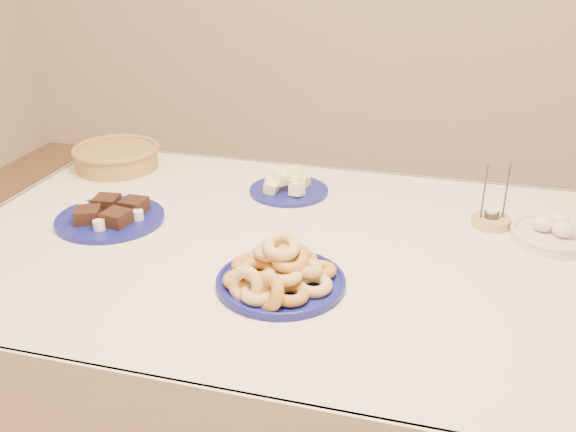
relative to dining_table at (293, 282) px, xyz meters
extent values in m
cylinder|color=brown|center=(-0.70, 0.40, -0.28)|extent=(0.06, 0.06, 0.72)
cylinder|color=brown|center=(0.70, 0.40, -0.28)|extent=(0.06, 0.06, 0.72)
cube|color=white|center=(0.00, 0.00, 0.10)|extent=(1.70, 1.10, 0.02)
cube|color=white|center=(0.00, 0.55, -0.03)|extent=(1.70, 0.01, 0.28)
cube|color=white|center=(-0.85, 0.00, -0.03)|extent=(0.01, 1.10, 0.28)
cylinder|color=navy|center=(0.02, -0.20, 0.11)|extent=(0.37, 0.37, 0.01)
torus|color=navy|center=(0.02, -0.20, 0.12)|extent=(0.38, 0.38, 0.01)
torus|color=tan|center=(0.10, -0.22, 0.13)|extent=(0.11, 0.11, 0.03)
torus|color=#A16924|center=(0.10, -0.15, 0.13)|extent=(0.10, 0.10, 0.04)
torus|color=#A16924|center=(0.05, -0.12, 0.13)|extent=(0.12, 0.12, 0.03)
torus|color=tan|center=(-0.01, -0.13, 0.13)|extent=(0.11, 0.11, 0.04)
torus|color=#A16924|center=(-0.05, -0.17, 0.13)|extent=(0.11, 0.11, 0.03)
torus|color=#A16924|center=(-0.05, -0.24, 0.13)|extent=(0.12, 0.12, 0.03)
torus|color=tan|center=(0.00, -0.28, 0.13)|extent=(0.12, 0.12, 0.03)
torus|color=#A16924|center=(0.06, -0.27, 0.13)|extent=(0.09, 0.09, 0.03)
torus|color=tan|center=(0.08, -0.19, 0.16)|extent=(0.12, 0.12, 0.05)
torus|color=#A16924|center=(0.04, -0.14, 0.16)|extent=(0.08, 0.08, 0.03)
torus|color=tan|center=(-0.02, -0.17, 0.16)|extent=(0.10, 0.10, 0.04)
torus|color=#A16924|center=(-0.02, -0.23, 0.16)|extent=(0.11, 0.11, 0.03)
torus|color=tan|center=(0.04, -0.24, 0.16)|extent=(0.11, 0.11, 0.04)
torus|color=#A16924|center=(0.05, -0.21, 0.18)|extent=(0.10, 0.11, 0.05)
torus|color=tan|center=(0.00, -0.18, 0.18)|extent=(0.11, 0.11, 0.03)
torus|color=tan|center=(0.03, -0.20, 0.21)|extent=(0.10, 0.10, 0.05)
torus|color=tan|center=(-0.03, -0.28, 0.15)|extent=(0.09, 0.07, 0.09)
torus|color=#A16924|center=(0.03, -0.29, 0.14)|extent=(0.09, 0.10, 0.09)
cylinder|color=navy|center=(-0.10, 0.32, 0.11)|extent=(0.26, 0.26, 0.01)
cube|color=#D7ED96|center=(-0.11, 0.29, 0.16)|extent=(0.05, 0.05, 0.04)
cube|color=#D7ED96|center=(-0.14, 0.27, 0.14)|extent=(0.05, 0.04, 0.05)
cube|color=#D7ED96|center=(-0.06, 0.37, 0.14)|extent=(0.05, 0.05, 0.04)
cube|color=#D7ED96|center=(-0.06, 0.28, 0.14)|extent=(0.05, 0.05, 0.04)
cube|color=#D7ED96|center=(-0.08, 0.33, 0.16)|extent=(0.06, 0.05, 0.05)
cube|color=#D7ED96|center=(-0.10, 0.33, 0.16)|extent=(0.05, 0.05, 0.04)
cube|color=#D7ED96|center=(-0.08, 0.33, 0.16)|extent=(0.05, 0.05, 0.04)
cube|color=#D7ED96|center=(-0.09, 0.32, 0.16)|extent=(0.05, 0.06, 0.05)
cube|color=#D7ED96|center=(-0.06, 0.34, 0.14)|extent=(0.05, 0.05, 0.05)
cube|color=#D7ED96|center=(-0.15, 0.30, 0.14)|extent=(0.05, 0.04, 0.05)
cylinder|color=navy|center=(-0.50, 0.00, 0.11)|extent=(0.33, 0.33, 0.01)
cube|color=black|center=(-0.54, -0.04, 0.14)|extent=(0.08, 0.08, 0.04)
cube|color=black|center=(-0.46, -0.04, 0.14)|extent=(0.07, 0.07, 0.04)
cube|color=black|center=(-0.53, 0.04, 0.14)|extent=(0.07, 0.07, 0.04)
cube|color=black|center=(-0.45, 0.05, 0.14)|extent=(0.06, 0.06, 0.04)
cylinder|color=silver|center=(-0.59, 0.01, 0.13)|extent=(0.03, 0.03, 0.02)
cylinder|color=silver|center=(-0.49, -0.07, 0.13)|extent=(0.03, 0.03, 0.02)
cylinder|color=silver|center=(-0.42, 0.01, 0.13)|extent=(0.03, 0.03, 0.02)
cylinder|color=olive|center=(-0.68, 0.37, 0.14)|extent=(0.34, 0.34, 0.06)
torus|color=olive|center=(-0.68, 0.37, 0.17)|extent=(0.36, 0.36, 0.02)
cylinder|color=tan|center=(0.47, 0.24, 0.12)|extent=(0.13, 0.13, 0.02)
cylinder|color=#3C3C41|center=(0.47, 0.24, 0.14)|extent=(0.05, 0.05, 0.02)
cylinder|color=white|center=(0.47, 0.24, 0.15)|extent=(0.04, 0.04, 0.01)
cylinder|color=#3C3C41|center=(0.44, 0.23, 0.20)|extent=(0.01, 0.01, 0.15)
cylinder|color=#3C3C41|center=(0.50, 0.25, 0.20)|extent=(0.01, 0.01, 0.15)
cylinder|color=beige|center=(0.62, 0.19, 0.12)|extent=(0.24, 0.24, 0.03)
torus|color=beige|center=(0.62, 0.19, 0.13)|extent=(0.25, 0.25, 0.02)
ellipsoid|color=silver|center=(0.59, 0.18, 0.15)|extent=(0.06, 0.05, 0.04)
ellipsoid|color=silver|center=(0.63, 0.16, 0.15)|extent=(0.06, 0.05, 0.04)
ellipsoid|color=silver|center=(0.63, 0.21, 0.15)|extent=(0.06, 0.05, 0.04)
camera|label=1|loc=(0.36, -1.35, 0.83)|focal=40.00mm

